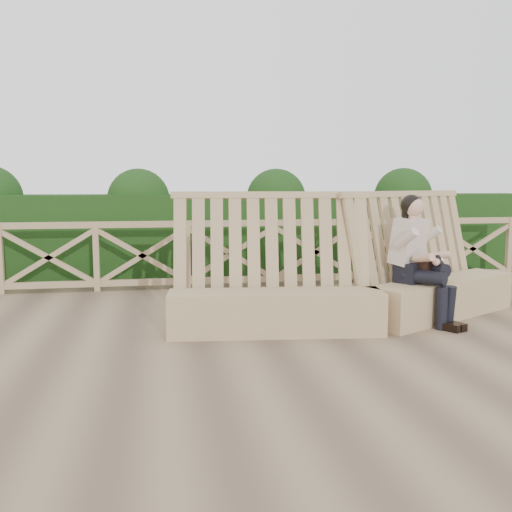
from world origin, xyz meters
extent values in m
plane|color=brown|center=(0.00, 0.00, 0.00)|extent=(60.00, 60.00, 0.00)
cube|color=#9F855B|center=(0.12, 0.48, 0.24)|extent=(2.45, 0.75, 0.49)
cube|color=#9F855B|center=(0.15, 0.75, 0.82)|extent=(2.45, 0.70, 1.60)
cube|color=#9F855B|center=(2.38, 0.93, 0.24)|extent=(2.36, 1.59, 0.49)
cube|color=#9F855B|center=(2.25, 1.17, 0.82)|extent=(2.34, 1.55, 1.60)
cube|color=black|center=(1.89, 0.79, 0.61)|extent=(0.49, 0.46, 0.24)
cube|color=beige|center=(1.86, 0.83, 0.99)|extent=(0.55, 0.51, 0.58)
sphere|color=tan|center=(1.89, 0.79, 1.41)|extent=(0.32, 0.32, 0.23)
sphere|color=black|center=(1.86, 0.82, 1.43)|extent=(0.35, 0.35, 0.26)
cylinder|color=black|center=(1.93, 0.54, 0.59)|extent=(0.42, 0.52, 0.17)
cylinder|color=black|center=(2.07, 0.65, 0.66)|extent=(0.42, 0.52, 0.18)
cylinder|color=black|center=(2.05, 0.33, 0.24)|extent=(0.18, 0.18, 0.49)
cylinder|color=black|center=(2.18, 0.38, 0.24)|extent=(0.18, 0.18, 0.49)
cube|color=black|center=(2.11, 0.24, 0.04)|extent=(0.23, 0.28, 0.09)
cube|color=black|center=(2.21, 0.29, 0.04)|extent=(0.23, 0.28, 0.09)
cube|color=black|center=(2.01, 0.63, 0.72)|extent=(0.28, 0.25, 0.16)
cube|color=black|center=(2.09, 0.47, 0.79)|extent=(0.12, 0.12, 0.13)
cube|color=#977A58|center=(0.00, 3.50, 1.05)|extent=(10.10, 0.07, 0.10)
cube|color=#977A58|center=(0.00, 3.50, 0.12)|extent=(10.10, 0.07, 0.10)
cube|color=black|center=(0.00, 4.70, 0.75)|extent=(12.00, 1.20, 1.50)
camera|label=1|loc=(-1.18, -5.70, 1.68)|focal=40.00mm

